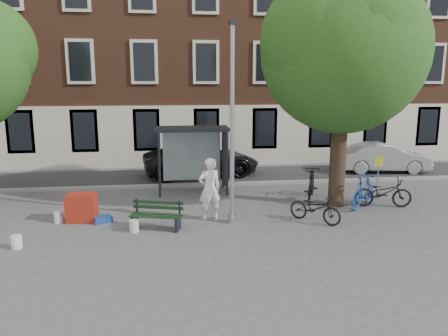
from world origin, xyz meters
TOP-DOWN VIEW (x-y plane):
  - ground at (0.00, 0.00)m, footprint 90.00×90.00m
  - road at (0.00, 7.00)m, footprint 40.00×4.00m
  - curb_near at (0.00, 5.00)m, footprint 40.00×0.25m
  - curb_far at (0.00, 9.00)m, footprint 40.00×0.25m
  - building_row at (0.00, 13.00)m, footprint 30.00×8.00m
  - lamppost at (0.00, 0.00)m, footprint 0.28×0.35m
  - tree_right at (4.01, 1.38)m, footprint 5.76×5.60m
  - bus_shelter at (-0.61, 4.11)m, footprint 2.85×1.45m
  - painter at (-0.66, 0.43)m, footprint 0.83×0.64m
  - bench at (-2.34, -0.28)m, footprint 1.65×0.92m
  - bike_a at (5.56, 1.07)m, footprint 2.08×1.06m
  - bike_b at (4.84, 1.13)m, footprint 1.74×1.73m
  - bike_c at (2.61, -0.28)m, footprint 1.66×1.68m
  - bike_d at (3.37, 2.39)m, footprint 1.30×2.03m
  - car_dark at (-0.41, 7.18)m, footprint 5.71×3.22m
  - car_silver at (8.50, 6.85)m, footprint 4.47×1.98m
  - red_stand at (-4.72, 0.75)m, footprint 0.94×0.67m
  - blue_crate at (-4.06, 0.55)m, footprint 0.66×0.58m
  - bucket_a at (-6.01, -1.42)m, footprint 0.34×0.34m
  - bucket_b at (-5.43, 0.71)m, footprint 0.34×0.34m
  - bucket_c at (-3.00, -0.49)m, footprint 0.32×0.32m
  - notice_sign at (5.79, 1.99)m, footprint 0.29×0.07m

SIDE VIEW (x-z plane):
  - ground at x=0.00m, z-range 0.00..0.00m
  - road at x=0.00m, z-range 0.00..0.01m
  - curb_near at x=0.00m, z-range 0.00..0.12m
  - curb_far at x=0.00m, z-range 0.00..0.12m
  - blue_crate at x=-4.06m, z-range 0.00..0.20m
  - bucket_a at x=-6.01m, z-range 0.00..0.36m
  - bucket_b at x=-5.43m, z-range 0.00..0.36m
  - bucket_c at x=-3.00m, z-range 0.00..0.36m
  - bench at x=-2.34m, z-range -0.03..0.78m
  - red_stand at x=-4.72m, z-range 0.00..0.90m
  - bike_c at x=2.61m, z-range 0.00..0.92m
  - bike_a at x=5.56m, z-range 0.00..1.04m
  - bike_b at x=4.84m, z-range 0.00..1.15m
  - bike_d at x=3.37m, z-range 0.00..1.18m
  - car_silver at x=8.50m, z-range 0.00..1.43m
  - car_dark at x=-0.41m, z-range 0.00..1.50m
  - painter at x=-0.66m, z-range 0.00..2.02m
  - notice_sign at x=5.79m, z-range 0.33..1.98m
  - bus_shelter at x=-0.61m, z-range 0.61..3.23m
  - lamppost at x=0.00m, z-range -0.27..5.84m
  - tree_right at x=4.01m, z-range 1.52..9.72m
  - building_row at x=0.00m, z-range 0.00..14.00m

